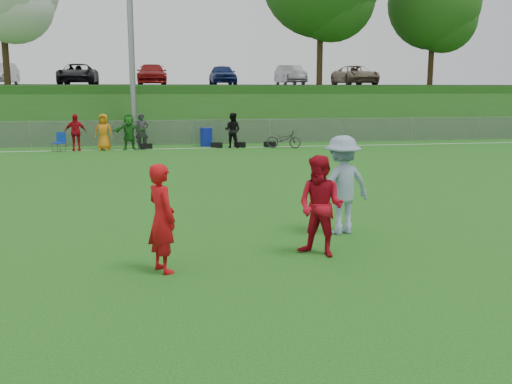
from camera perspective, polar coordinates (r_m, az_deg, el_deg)
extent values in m
plane|color=#135A15|center=(10.15, 1.98, -5.99)|extent=(120.00, 120.00, 0.00)
cube|color=white|center=(27.74, -5.94, 4.37)|extent=(60.00, 0.10, 0.01)
cube|color=gray|center=(29.68, -6.26, 5.91)|extent=(58.00, 0.02, 1.20)
cube|color=gray|center=(29.64, -6.29, 7.16)|extent=(58.00, 0.04, 0.04)
cylinder|color=gray|center=(30.50, -12.44, 16.01)|extent=(0.30, 0.30, 12.00)
cube|color=#234F16|center=(40.60, -7.41, 8.32)|extent=(120.00, 18.00, 3.00)
cube|color=black|center=(42.57, -7.61, 10.49)|extent=(120.00, 12.00, 0.10)
cylinder|color=black|center=(35.63, -24.01, 15.74)|extent=(0.36, 0.36, 7.50)
sphere|color=silver|center=(35.30, -23.23, 17.08)|extent=(4.50, 4.50, 4.50)
cylinder|color=black|center=(35.75, 6.47, 17.32)|extent=(0.36, 0.36, 8.50)
cylinder|color=black|center=(40.02, 17.24, 15.10)|extent=(0.36, 0.36, 7.00)
sphere|color=#174B14|center=(40.22, 17.38, 17.58)|extent=(5.88, 5.88, 5.88)
sphere|color=#174B14|center=(40.10, 18.29, 16.04)|extent=(4.20, 4.20, 4.20)
imported|color=#A8A8AD|center=(42.70, -24.16, 10.73)|extent=(1.52, 4.37, 1.44)
imported|color=black|center=(41.82, -17.37, 11.18)|extent=(2.39, 5.18, 1.44)
imported|color=maroon|center=(41.53, -10.38, 11.49)|extent=(2.02, 4.96, 1.44)
imported|color=navy|center=(41.84, -3.37, 11.63)|extent=(1.70, 4.23, 1.44)
imported|color=gray|center=(42.74, 3.44, 11.60)|extent=(1.52, 4.37, 1.44)
imported|color=#89755C|center=(44.18, 9.88, 11.42)|extent=(2.39, 5.18, 1.44)
imported|color=red|center=(27.82, -17.62, 5.71)|extent=(1.03, 0.51, 1.69)
imported|color=orange|center=(27.68, -14.99, 5.82)|extent=(0.90, 0.66, 1.69)
imported|color=#21711E|center=(27.61, -12.58, 5.91)|extent=(1.61, 0.64, 1.69)
imported|color=#2A2A2C|center=(27.60, -11.34, 5.95)|extent=(0.64, 0.43, 1.69)
imported|color=black|center=(27.86, -2.36, 6.18)|extent=(1.03, 0.96, 1.69)
cube|color=black|center=(27.76, -10.93, 4.51)|extent=(0.59, 0.37, 0.26)
cube|color=black|center=(27.92, -3.96, 4.70)|extent=(0.61, 0.43, 0.26)
cube|color=black|center=(28.07, -1.62, 4.75)|extent=(0.61, 0.42, 0.26)
cube|color=black|center=(28.33, 1.39, 4.80)|extent=(0.59, 0.38, 0.26)
imported|color=red|center=(8.99, -9.40, -2.61)|extent=(0.65, 0.75, 1.72)
imported|color=#B90C1F|center=(9.79, 6.48, -1.42)|extent=(1.07, 1.06, 1.74)
imported|color=#8CA1C3|center=(11.35, 8.58, 0.69)|extent=(1.41, 1.03, 1.95)
cylinder|color=white|center=(10.02, 6.90, -1.45)|extent=(0.28, 0.28, 0.03)
cylinder|color=#0E1E98|center=(28.74, -5.00, 5.50)|extent=(0.73, 0.73, 0.92)
cube|color=#0F37A8|center=(27.77, -19.14, 4.65)|extent=(0.64, 0.64, 0.05)
cube|color=#0F37A8|center=(27.94, -18.91, 5.19)|extent=(0.45, 0.24, 0.48)
imported|color=#2D2D2F|center=(27.74, 2.81, 5.31)|extent=(1.76, 1.18, 0.87)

